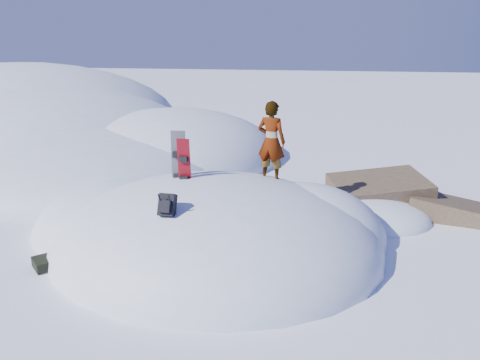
% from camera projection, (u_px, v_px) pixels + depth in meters
% --- Properties ---
extents(ground, '(120.00, 120.00, 0.00)m').
position_uv_depth(ground, '(215.00, 248.00, 9.94)').
color(ground, white).
rests_on(ground, ground).
extents(snow_mound, '(8.00, 6.00, 3.00)m').
position_uv_depth(snow_mound, '(210.00, 243.00, 10.20)').
color(snow_mound, white).
rests_on(snow_mound, ground).
extents(snow_ridge, '(21.50, 18.50, 6.40)m').
position_uv_depth(snow_ridge, '(45.00, 138.00, 21.14)').
color(snow_ridge, white).
rests_on(snow_ridge, ground).
extents(rock_outcrop, '(4.68, 4.41, 1.68)m').
position_uv_depth(rock_outcrop, '(383.00, 211.00, 12.06)').
color(rock_outcrop, brown).
rests_on(rock_outcrop, ground).
extents(snowboard_red, '(0.27, 0.19, 1.42)m').
position_uv_depth(snowboard_red, '(184.00, 171.00, 9.73)').
color(snowboard_red, red).
rests_on(snowboard_red, snow_mound).
extents(snowboard_dark, '(0.31, 0.18, 1.64)m').
position_uv_depth(snowboard_dark, '(179.00, 168.00, 9.96)').
color(snowboard_dark, black).
rests_on(snowboard_dark, snow_mound).
extents(backpack, '(0.28, 0.38, 0.47)m').
position_uv_depth(backpack, '(167.00, 205.00, 8.22)').
color(backpack, black).
rests_on(backpack, snow_mound).
extents(gear_pile, '(0.95, 0.84, 0.25)m').
position_uv_depth(gear_pile, '(56.00, 260.00, 9.14)').
color(gear_pile, black).
rests_on(gear_pile, ground).
extents(person, '(0.74, 0.59, 1.76)m').
position_uv_depth(person, '(271.00, 141.00, 10.15)').
color(person, slate).
rests_on(person, snow_mound).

